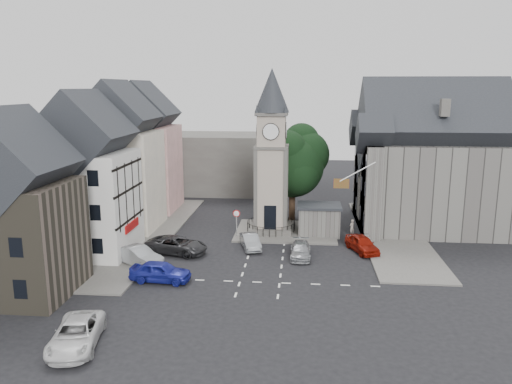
# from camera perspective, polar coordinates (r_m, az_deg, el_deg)

# --- Properties ---
(ground) EXTENTS (120.00, 120.00, 0.00)m
(ground) POSITION_cam_1_polar(r_m,az_deg,el_deg) (43.40, 1.05, -7.55)
(ground) COLOR black
(ground) RESTS_ON ground
(pavement_west) EXTENTS (6.00, 30.00, 0.14)m
(pavement_west) POSITION_cam_1_polar(r_m,az_deg,el_deg) (51.37, -12.52, -4.64)
(pavement_west) COLOR #595651
(pavement_west) RESTS_ON ground
(pavement_east) EXTENTS (6.00, 26.00, 0.14)m
(pavement_east) POSITION_cam_1_polar(r_m,az_deg,el_deg) (51.67, 15.17, -4.68)
(pavement_east) COLOR #595651
(pavement_east) RESTS_ON ground
(central_island) EXTENTS (10.00, 8.00, 0.16)m
(central_island) POSITION_cam_1_polar(r_m,az_deg,el_deg) (50.90, 3.42, -4.51)
(central_island) COLOR #595651
(central_island) RESTS_ON ground
(road_markings) EXTENTS (20.00, 8.00, 0.01)m
(road_markings) POSITION_cam_1_polar(r_m,az_deg,el_deg) (38.27, 0.43, -10.27)
(road_markings) COLOR silver
(road_markings) RESTS_ON ground
(clock_tower) EXTENTS (4.86, 4.86, 16.25)m
(clock_tower) POSITION_cam_1_polar(r_m,az_deg,el_deg) (49.30, 1.79, 4.53)
(clock_tower) COLOR #4C4944
(clock_tower) RESTS_ON ground
(stone_shelter) EXTENTS (4.30, 3.30, 3.08)m
(stone_shelter) POSITION_cam_1_polar(r_m,az_deg,el_deg) (50.03, 7.20, -3.13)
(stone_shelter) COLOR #55524F
(stone_shelter) RESTS_ON ground
(town_tree) EXTENTS (7.20, 7.20, 10.80)m
(town_tree) POSITION_cam_1_polar(r_m,az_deg,el_deg) (54.33, 4.22, 3.97)
(town_tree) COLOR black
(town_tree) RESTS_ON ground
(warning_sign_post) EXTENTS (0.70, 0.19, 2.85)m
(warning_sign_post) POSITION_cam_1_polar(r_m,az_deg,el_deg) (48.28, -2.25, -3.01)
(warning_sign_post) COLOR black
(warning_sign_post) RESTS_ON ground
(terrace_pink) EXTENTS (8.10, 7.60, 12.80)m
(terrace_pink) POSITION_cam_1_polar(r_m,az_deg,el_deg) (60.26, -12.64, 4.12)
(terrace_pink) COLOR tan
(terrace_pink) RESTS_ON ground
(terrace_cream) EXTENTS (8.10, 7.60, 12.80)m
(terrace_cream) POSITION_cam_1_polar(r_m,az_deg,el_deg) (52.79, -15.29, 2.91)
(terrace_cream) COLOR #F2E3CB
(terrace_cream) RESTS_ON ground
(terrace_tudor) EXTENTS (8.10, 7.60, 12.00)m
(terrace_tudor) POSITION_cam_1_polar(r_m,az_deg,el_deg) (45.57, -18.75, 0.82)
(terrace_tudor) COLOR silver
(terrace_tudor) RESTS_ON ground
(building_sw_stone) EXTENTS (8.60, 7.60, 10.40)m
(building_sw_stone) POSITION_cam_1_polar(r_m,az_deg,el_deg) (38.67, -26.07, -2.95)
(building_sw_stone) COLOR #453F33
(building_sw_stone) RESTS_ON ground
(backdrop_west) EXTENTS (20.00, 10.00, 8.00)m
(backdrop_west) POSITION_cam_1_polar(r_m,az_deg,el_deg) (71.20, -6.92, 3.38)
(backdrop_west) COLOR #4C4944
(backdrop_west) RESTS_ON ground
(east_building) EXTENTS (14.40, 11.40, 12.60)m
(east_building) POSITION_cam_1_polar(r_m,az_deg,el_deg) (53.94, 18.77, 2.54)
(east_building) COLOR #55524F
(east_building) RESTS_ON ground
(east_boundary_wall) EXTENTS (0.40, 16.00, 0.90)m
(east_boundary_wall) POSITION_cam_1_polar(r_m,az_deg,el_deg) (53.07, 11.85, -3.65)
(east_boundary_wall) COLOR #55524F
(east_boundary_wall) RESTS_ON ground
(flagpole) EXTENTS (3.68, 0.10, 2.74)m
(flagpole) POSITION_cam_1_polar(r_m,az_deg,el_deg) (45.70, 11.53, 2.28)
(flagpole) COLOR white
(flagpole) RESTS_ON ground
(car_west_blue) EXTENTS (4.76, 2.21, 1.58)m
(car_west_blue) POSITION_cam_1_polar(r_m,az_deg,el_deg) (38.84, -10.87, -8.91)
(car_west_blue) COLOR #1B2295
(car_west_blue) RESTS_ON ground
(car_west_silver) EXTENTS (4.95, 3.91, 1.58)m
(car_west_silver) POSITION_cam_1_polar(r_m,az_deg,el_deg) (42.60, -13.31, -7.13)
(car_west_silver) COLOR #9B9FA2
(car_west_silver) RESTS_ON ground
(car_west_grey) EXTENTS (5.94, 3.72, 1.53)m
(car_west_grey) POSITION_cam_1_polar(r_m,az_deg,el_deg) (44.87, -9.08, -6.01)
(car_west_grey) COLOR #28282B
(car_west_grey) RESTS_ON ground
(car_island_silver) EXTENTS (2.49, 4.24, 1.32)m
(car_island_silver) POSITION_cam_1_polar(r_m,az_deg,el_deg) (45.67, -0.65, -5.67)
(car_island_silver) COLOR gray
(car_island_silver) RESTS_ON ground
(car_island_east) EXTENTS (1.74, 4.24, 1.23)m
(car_island_east) POSITION_cam_1_polar(r_m,az_deg,el_deg) (43.57, 5.11, -6.66)
(car_island_east) COLOR #94979B
(car_island_east) RESTS_ON ground
(car_east_red) EXTENTS (3.12, 4.67, 1.48)m
(car_east_red) POSITION_cam_1_polar(r_m,az_deg,el_deg) (45.73, 12.03, -5.81)
(car_east_red) COLOR maroon
(car_east_red) RESTS_ON ground
(van_sw_white) EXTENTS (3.40, 5.69, 1.48)m
(van_sw_white) POSITION_cam_1_polar(r_m,az_deg,el_deg) (31.08, -19.86, -15.04)
(van_sw_white) COLOR silver
(van_sw_white) RESTS_ON ground
(pedestrian) EXTENTS (0.69, 0.68, 1.61)m
(pedestrian) POSITION_cam_1_polar(r_m,az_deg,el_deg) (50.51, 10.90, -3.99)
(pedestrian) COLOR beige
(pedestrian) RESTS_ON ground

